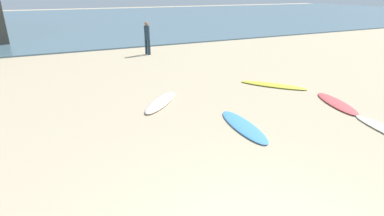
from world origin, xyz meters
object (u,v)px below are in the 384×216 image
surfboard_4 (243,126)px  beachgoer_mid (147,36)px  surfboard_2 (161,102)px  surfboard_3 (273,85)px  surfboard_5 (337,103)px

surfboard_4 → beachgoer_mid: 9.91m
surfboard_2 → surfboard_4: (1.29, -2.51, -0.01)m
surfboard_3 → beachgoer_mid: 7.82m
surfboard_2 → surfboard_3: 4.26m
surfboard_5 → beachgoer_mid: 10.15m
surfboard_3 → beachgoer_mid: bearing=68.4°
surfboard_3 → beachgoer_mid: beachgoer_mid is taller
surfboard_4 → surfboard_5: (3.48, 0.15, 0.00)m
surfboard_2 → surfboard_5: bearing=-164.5°
surfboard_3 → surfboard_5: size_ratio=1.21×
surfboard_3 → beachgoer_mid: (-2.35, 7.40, 0.91)m
surfboard_4 → surfboard_5: surfboard_5 is taller
surfboard_2 → surfboard_5: 5.33m
surfboard_4 → surfboard_3: bearing=-135.0°
surfboard_3 → surfboard_5: bearing=-116.4°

